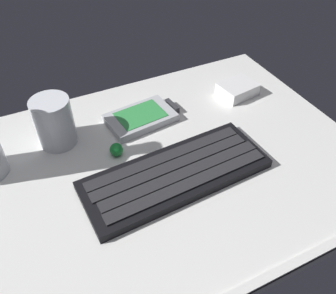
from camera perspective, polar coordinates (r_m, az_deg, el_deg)
ground_plane at (r=58.18cm, az=0.10°, el=-3.01°), size 64.00×48.00×2.80cm
keyboard at (r=54.51cm, az=1.24°, el=-4.33°), size 29.54×12.53×1.70cm
handheld_device at (r=65.26cm, az=-3.93°, el=4.92°), size 13.36×8.91×1.50cm
juice_cup at (r=61.41cm, az=-17.82°, el=3.60°), size 6.40×6.40×8.50cm
charger_block at (r=72.87cm, az=11.14°, el=9.14°), size 7.72×6.53×2.40cm
trackball_mouse at (r=58.49cm, az=-8.34°, el=-0.41°), size 2.20×2.20×2.20cm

